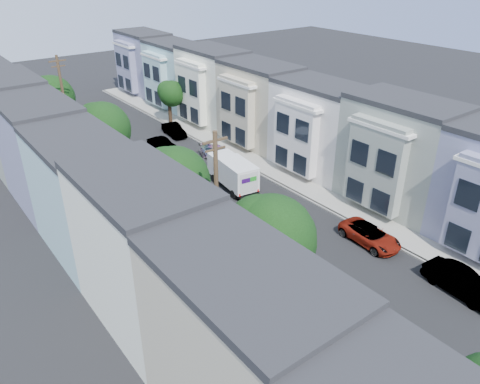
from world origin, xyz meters
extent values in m
plane|color=black|center=(0.00, 0.00, 0.00)|extent=(160.00, 160.00, 0.00)
cube|color=black|center=(0.00, 15.00, 0.01)|extent=(12.00, 70.00, 0.02)
cube|color=gray|center=(-6.05, 15.00, 0.07)|extent=(0.30, 70.00, 0.15)
cube|color=gray|center=(6.05, 15.00, 0.07)|extent=(0.30, 70.00, 0.15)
cube|color=gray|center=(-7.35, 15.00, 0.07)|extent=(2.60, 70.00, 0.15)
cube|color=gray|center=(7.35, 15.00, 0.07)|extent=(2.60, 70.00, 0.15)
cube|color=gold|center=(0.00, 15.00, 0.00)|extent=(0.12, 70.00, 0.01)
cube|color=white|center=(-11.15, 15.00, 0.00)|extent=(5.00, 70.00, 8.50)
cube|color=white|center=(11.15, 15.00, 0.00)|extent=(5.00, 70.00, 8.50)
cylinder|color=black|center=(-6.60, -2.71, 2.02)|extent=(0.44, 0.44, 4.03)
sphere|color=#1B4E17|center=(-6.30, -2.71, 5.68)|extent=(4.70, 4.70, 4.70)
cylinder|color=black|center=(-6.60, 6.98, 1.78)|extent=(0.44, 0.44, 3.55)
sphere|color=#1B4E17|center=(-6.30, 6.98, 5.20)|extent=(4.70, 4.70, 4.70)
cylinder|color=black|center=(-6.60, 18.92, 1.87)|extent=(0.44, 0.44, 3.74)
sphere|color=#1B4E17|center=(-6.30, 18.92, 5.39)|extent=(4.70, 4.70, 4.70)
cylinder|color=black|center=(-6.60, 32.42, 1.71)|extent=(0.44, 0.44, 3.41)
sphere|color=#1B4E17|center=(-6.30, 32.42, 5.06)|extent=(4.70, 4.70, 4.70)
cylinder|color=black|center=(6.60, 30.61, 1.31)|extent=(0.44, 0.44, 2.61)
sphere|color=#1B4E17|center=(6.90, 30.61, 3.70)|extent=(3.10, 3.10, 3.10)
cylinder|color=#42301E|center=(-6.30, 2.00, 5.00)|extent=(0.26, 0.26, 10.00)
cube|color=#42301E|center=(-6.30, 2.00, 9.60)|extent=(1.60, 0.12, 0.12)
cylinder|color=#42301E|center=(-6.30, 28.00, 5.00)|extent=(0.26, 0.26, 10.00)
cube|color=#42301E|center=(-6.30, 28.00, 9.60)|extent=(1.60, 0.12, 0.12)
cube|color=silver|center=(2.40, 11.41, 1.66)|extent=(2.14, 3.83, 2.09)
cube|color=silver|center=(2.40, 14.21, 1.58)|extent=(2.14, 1.78, 1.92)
cube|color=black|center=(2.40, 12.21, 0.51)|extent=(1.97, 5.50, 0.21)
cube|color=#2D0A51|center=(2.08, 9.49, 1.91)|extent=(0.80, 0.04, 0.39)
cube|color=#198C1E|center=(2.80, 9.49, 1.91)|extent=(0.62, 0.04, 0.39)
cylinder|color=black|center=(1.43, 10.36, 0.40)|extent=(0.25, 0.80, 0.80)
cylinder|color=black|center=(3.36, 10.36, 0.40)|extent=(0.25, 0.80, 0.80)
cylinder|color=black|center=(1.43, 13.94, 0.40)|extent=(0.25, 0.80, 0.80)
cylinder|color=black|center=(3.36, 13.94, 0.40)|extent=(0.25, 0.80, 0.80)
imported|color=black|center=(1.72, 23.83, 0.62)|extent=(1.83, 3.89, 1.25)
imported|color=#BBBBBB|center=(-4.90, 2.28, 0.74)|extent=(2.88, 5.53, 1.49)
imported|color=#4C0E1E|center=(-4.90, 13.78, 0.62)|extent=(1.94, 4.21, 1.24)
imported|color=#444446|center=(4.90, -7.76, 0.77)|extent=(1.98, 4.73, 1.54)
imported|color=silver|center=(4.90, -0.87, 0.65)|extent=(2.38, 4.77, 1.30)
imported|color=black|center=(4.90, 17.94, 0.68)|extent=(2.15, 4.61, 1.35)
imported|color=black|center=(4.90, 26.86, 0.67)|extent=(1.79, 4.14, 1.34)
camera|label=1|loc=(-19.61, -17.71, 18.73)|focal=35.00mm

